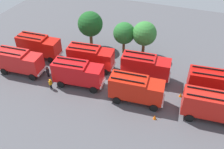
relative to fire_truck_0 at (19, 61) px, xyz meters
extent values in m
plane|color=#4C4C51|center=(13.94, 2.66, -2.15)|extent=(64.76, 64.76, 0.00)
cube|color=red|center=(2.44, 0.17, -0.05)|extent=(2.37, 2.65, 2.60)
cube|color=#8C9EAD|center=(3.49, 0.25, 0.26)|extent=(0.23, 2.13, 1.46)
cube|color=red|center=(-1.05, -0.07, 0.10)|extent=(4.96, 2.83, 2.90)
cube|color=black|center=(-1.10, 0.61, 1.67)|extent=(4.32, 0.42, 0.12)
cube|color=black|center=(-1.00, -0.76, 1.67)|extent=(4.32, 0.42, 0.12)
cube|color=silver|center=(3.64, 0.26, -1.20)|extent=(0.37, 2.38, 0.28)
cylinder|color=black|center=(2.56, 1.38, -1.60)|extent=(1.12, 0.43, 1.10)
cylinder|color=black|center=(2.73, -1.01, -1.60)|extent=(1.12, 0.43, 1.10)
cylinder|color=black|center=(-2.33, 1.04, -1.60)|extent=(1.12, 0.43, 1.10)
cylinder|color=black|center=(-2.16, -1.36, -1.60)|extent=(1.12, 0.43, 1.10)
cube|color=red|center=(12.05, 0.72, -0.05)|extent=(2.47, 2.73, 2.60)
cube|color=#8C9EAD|center=(13.09, 0.84, 0.26)|extent=(0.32, 2.12, 1.46)
cube|color=red|center=(8.57, 0.33, 0.10)|extent=(5.05, 3.02, 2.90)
cube|color=black|center=(8.49, 1.01, 1.67)|extent=(4.31, 0.60, 0.12)
cube|color=black|center=(8.65, -0.36, 1.67)|extent=(4.31, 0.60, 0.12)
cube|color=silver|center=(13.24, 0.85, -1.20)|extent=(0.46, 2.38, 0.28)
cylinder|color=black|center=(12.11, 1.93, -1.60)|extent=(1.13, 0.47, 1.10)
cylinder|color=black|center=(12.38, -0.45, -1.60)|extent=(1.13, 0.47, 1.10)
cylinder|color=black|center=(7.24, 1.39, -1.60)|extent=(1.13, 0.47, 1.10)
cylinder|color=black|center=(7.51, -1.00, -1.60)|extent=(1.13, 0.47, 1.10)
cube|color=red|center=(20.70, 0.23, -0.05)|extent=(2.37, 2.65, 2.60)
cube|color=#8C9EAD|center=(21.75, 0.31, 0.26)|extent=(0.23, 2.13, 1.46)
cube|color=red|center=(17.21, -0.02, 0.10)|extent=(4.97, 2.84, 2.90)
cube|color=black|center=(17.16, 0.66, 1.67)|extent=(4.32, 0.43, 0.12)
cube|color=black|center=(17.26, -0.71, 1.67)|extent=(4.32, 0.43, 0.12)
cube|color=silver|center=(21.90, 0.32, -1.20)|extent=(0.37, 2.38, 0.28)
cylinder|color=black|center=(20.81, 1.44, -1.60)|extent=(1.12, 0.43, 1.10)
cylinder|color=black|center=(20.98, -0.95, -1.60)|extent=(1.12, 0.43, 1.10)
cylinder|color=black|center=(15.92, 1.09, -1.60)|extent=(1.12, 0.43, 1.10)
cylinder|color=black|center=(16.10, -1.31, -1.60)|extent=(1.12, 0.43, 1.10)
cube|color=red|center=(26.55, 0.18, 0.10)|extent=(4.97, 2.85, 2.90)
cube|color=black|center=(26.50, 0.87, 1.67)|extent=(4.32, 0.44, 0.12)
cube|color=black|center=(26.61, -0.50, 1.67)|extent=(4.32, 0.44, 0.12)
cylinder|color=black|center=(25.27, 1.29, -1.60)|extent=(1.12, 0.43, 1.10)
cylinder|color=black|center=(25.45, -1.10, -1.60)|extent=(1.12, 0.43, 1.10)
cube|color=red|center=(2.61, 5.01, -0.05)|extent=(2.32, 2.60, 2.60)
cube|color=#8C9EAD|center=(3.66, 5.07, 0.26)|extent=(0.18, 2.13, 1.46)
cube|color=red|center=(-0.88, 4.84, 0.10)|extent=(4.92, 2.73, 2.90)
cube|color=black|center=(-0.92, 5.53, 1.67)|extent=(4.32, 0.33, 0.12)
cube|color=black|center=(-0.85, 4.16, 1.67)|extent=(4.32, 0.33, 0.12)
cube|color=silver|center=(3.81, 5.07, -1.20)|extent=(0.32, 2.38, 0.28)
cylinder|color=black|center=(2.75, 6.22, -1.60)|extent=(1.12, 0.40, 1.10)
cylinder|color=black|center=(2.87, 3.83, -1.60)|extent=(1.12, 0.40, 1.10)
cylinder|color=black|center=(-2.14, 5.98, -1.60)|extent=(1.12, 0.40, 1.10)
cylinder|color=black|center=(-2.02, 3.59, -1.60)|extent=(1.12, 0.40, 1.10)
cube|color=red|center=(12.04, 5.08, -0.05)|extent=(2.44, 2.71, 2.60)
cube|color=#8C9EAD|center=(13.09, 5.18, 0.26)|extent=(0.30, 2.12, 1.46)
cube|color=red|center=(8.56, 4.72, 0.10)|extent=(5.03, 2.97, 2.90)
cube|color=black|center=(8.49, 5.40, 1.67)|extent=(4.31, 0.56, 0.12)
cube|color=black|center=(8.63, 4.04, 1.67)|extent=(4.31, 0.56, 0.12)
cube|color=silver|center=(13.24, 5.20, -1.20)|extent=(0.44, 2.38, 0.28)
cylinder|color=black|center=(12.12, 6.29, -1.60)|extent=(1.13, 0.46, 1.10)
cylinder|color=black|center=(12.37, 3.90, -1.60)|extent=(1.13, 0.46, 1.10)
cylinder|color=black|center=(7.25, 5.79, -1.60)|extent=(1.13, 0.46, 1.10)
cylinder|color=black|center=(7.49, 3.40, -1.60)|extent=(1.13, 0.46, 1.10)
cube|color=red|center=(20.60, 5.50, -0.05)|extent=(2.38, 2.66, 2.60)
cube|color=#8C9EAD|center=(21.65, 5.57, 0.26)|extent=(0.24, 2.12, 1.46)
cube|color=red|center=(17.11, 5.23, 0.10)|extent=(4.97, 2.85, 2.90)
cube|color=black|center=(17.06, 5.92, 1.67)|extent=(4.32, 0.45, 0.12)
cube|color=black|center=(17.16, 4.55, 1.67)|extent=(4.32, 0.45, 0.12)
cube|color=silver|center=(21.80, 5.59, -1.20)|extent=(0.38, 2.38, 0.28)
cylinder|color=black|center=(20.71, 6.71, -1.60)|extent=(1.12, 0.43, 1.10)
cylinder|color=black|center=(20.89, 4.31, -1.60)|extent=(1.12, 0.43, 1.10)
cylinder|color=black|center=(15.82, 6.34, -1.60)|extent=(1.12, 0.43, 1.10)
cylinder|color=black|center=(16.00, 3.94, -1.60)|extent=(1.12, 0.43, 1.10)
cube|color=red|center=(26.74, 4.78, 0.10)|extent=(5.01, 2.94, 2.90)
cube|color=black|center=(26.67, 5.46, 1.67)|extent=(4.31, 0.52, 0.12)
cube|color=black|center=(26.80, 4.09, 1.67)|extent=(4.31, 0.52, 0.12)
cylinder|color=black|center=(25.43, 5.86, -1.60)|extent=(1.13, 0.45, 1.10)
cylinder|color=black|center=(25.66, 3.47, -1.60)|extent=(1.13, 0.45, 1.10)
cylinder|color=black|center=(-2.13, 8.76, -1.77)|extent=(0.16, 0.16, 0.77)
cylinder|color=black|center=(-2.14, 8.55, -1.77)|extent=(0.16, 0.16, 0.77)
cube|color=gold|center=(-2.13, 8.65, -1.05)|extent=(0.26, 0.43, 0.67)
sphere|color=#9E704C|center=(-2.13, 8.65, -0.60)|extent=(0.22, 0.22, 0.22)
cylinder|color=gold|center=(-2.13, 8.65, -0.52)|extent=(0.27, 0.27, 0.07)
cylinder|color=black|center=(6.31, -1.86, -1.78)|extent=(0.16, 0.16, 0.75)
cylinder|color=black|center=(6.34, -1.65, -1.78)|extent=(0.16, 0.16, 0.75)
cube|color=orange|center=(6.32, -1.76, -1.08)|extent=(0.30, 0.45, 0.65)
sphere|color=tan|center=(6.32, -1.76, -0.65)|extent=(0.21, 0.21, 0.21)
cylinder|color=orange|center=(6.32, -1.76, -0.56)|extent=(0.26, 0.26, 0.06)
cylinder|color=black|center=(4.38, 0.50, -1.75)|extent=(0.16, 0.16, 0.81)
cylinder|color=black|center=(4.59, 0.48, -1.75)|extent=(0.16, 0.16, 0.81)
cube|color=black|center=(4.48, 0.49, -0.99)|extent=(0.44, 0.28, 0.71)
sphere|color=#9E704C|center=(4.48, 0.49, -0.52)|extent=(0.23, 0.23, 0.23)
cylinder|color=black|center=(4.48, 0.49, -0.43)|extent=(0.29, 0.29, 0.07)
cylinder|color=brown|center=(6.96, 10.80, -0.82)|extent=(0.53, 0.53, 2.66)
sphere|color=#19511E|center=(6.96, 10.80, 2.32)|extent=(4.26, 4.26, 4.26)
cylinder|color=brown|center=(13.00, 10.91, -1.02)|extent=(0.45, 0.45, 2.26)
sphere|color=#236628|center=(13.00, 10.91, 1.65)|extent=(3.62, 3.62, 3.62)
cylinder|color=brown|center=(16.32, 11.34, -0.92)|extent=(0.49, 0.49, 2.46)
sphere|color=#337A33|center=(16.32, 11.34, 1.98)|extent=(3.93, 3.93, 3.93)
cone|color=#F2600C|center=(23.87, 3.02, -1.84)|extent=(0.43, 0.43, 0.62)
cone|color=#F2600C|center=(21.42, -2.26, -1.85)|extent=(0.43, 0.43, 0.61)
camera|label=1|loc=(23.61, -23.27, 20.61)|focal=38.83mm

